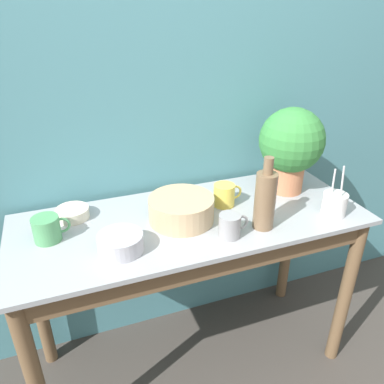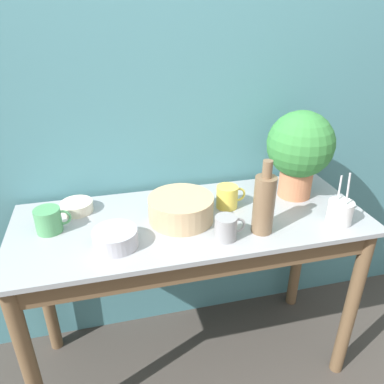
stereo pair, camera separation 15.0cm
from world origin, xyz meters
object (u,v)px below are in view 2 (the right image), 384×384
object	(u,v)px
bowl_small_cream	(77,207)
mug_yellow	(228,197)
bottle_tall	(264,203)
bowl_wash_large	(181,209)
mug_grey	(226,228)
utensil_cup	(340,212)
mug_green	(49,220)
bowl_small_steel	(115,238)
potted_plant	(300,148)

from	to	relation	value
bowl_small_cream	mug_yellow	bearing A→B (deg)	-10.48
bottle_tall	bowl_wash_large	bearing A→B (deg)	150.95
bottle_tall	mug_grey	xyz separation A→B (m)	(-0.15, -0.02, -0.08)
mug_grey	utensil_cup	distance (m)	0.48
mug_green	bowl_small_steel	distance (m)	0.29
bowl_wash_large	bowl_small_steel	world-z (taller)	bowl_wash_large
bowl_wash_large	potted_plant	bearing A→B (deg)	8.91
potted_plant	bowl_small_cream	bearing A→B (deg)	174.91
bottle_tall	utensil_cup	size ratio (longest dim) A/B	1.31
mug_grey	bottle_tall	bearing A→B (deg)	5.89
potted_plant	bottle_tall	bearing A→B (deg)	-137.22
potted_plant	mug_grey	distance (m)	0.53
utensil_cup	bottle_tall	bearing A→B (deg)	176.91
bowl_small_steel	utensil_cup	world-z (taller)	utensil_cup
bottle_tall	bowl_small_steel	world-z (taller)	bottle_tall
mug_yellow	mug_green	bearing A→B (deg)	-178.65
bowl_wash_large	mug_yellow	distance (m)	0.23
bowl_wash_large	mug_green	distance (m)	0.52
bowl_wash_large	bowl_small_steel	xyz separation A→B (m)	(-0.27, -0.12, -0.02)
bowl_small_steel	bowl_small_cream	world-z (taller)	bowl_small_steel
bowl_wash_large	bottle_tall	world-z (taller)	bottle_tall
bowl_small_cream	utensil_cup	size ratio (longest dim) A/B	0.59
bottle_tall	bowl_small_cream	bearing A→B (deg)	154.71
bowl_wash_large	mug_green	world-z (taller)	bowl_wash_large
bowl_wash_large	mug_green	xyz separation A→B (m)	(-0.51, 0.04, -0.00)
potted_plant	bowl_small_steel	distance (m)	0.87
bowl_small_cream	utensil_cup	world-z (taller)	utensil_cup
mug_green	bowl_wash_large	bearing A→B (deg)	-4.25
bowl_wash_large	mug_grey	bearing A→B (deg)	-52.25
mug_green	bowl_small_cream	bearing A→B (deg)	53.97
mug_grey	bowl_small_steel	bearing A→B (deg)	172.73
mug_green	bottle_tall	bearing A→B (deg)	-13.85
mug_yellow	utensil_cup	size ratio (longest dim) A/B	0.58
potted_plant	bottle_tall	xyz separation A→B (m)	(-0.27, -0.25, -0.11)
bowl_small_cream	utensil_cup	distance (m)	1.09
mug_grey	bowl_small_steel	size ratio (longest dim) A/B	0.73
potted_plant	mug_yellow	xyz separation A→B (m)	(-0.33, -0.03, -0.18)
bowl_wash_large	mug_yellow	size ratio (longest dim) A/B	2.04
bowl_small_steel	mug_yellow	bearing A→B (deg)	19.99
bottle_tall	mug_yellow	world-z (taller)	bottle_tall
potted_plant	bowl_small_cream	world-z (taller)	potted_plant
bowl_wash_large	bottle_tall	size ratio (longest dim) A/B	0.90
bottle_tall	mug_grey	bearing A→B (deg)	-174.11
mug_grey	mug_yellow	size ratio (longest dim) A/B	0.92
mug_green	mug_grey	world-z (taller)	mug_green
mug_green	mug_yellow	size ratio (longest dim) A/B	1.05
bowl_wash_large	bowl_small_cream	xyz separation A→B (m)	(-0.42, 0.17, -0.03)
bottle_tall	bowl_small_cream	size ratio (longest dim) A/B	2.21
potted_plant	mug_green	bearing A→B (deg)	-177.40
mug_green	utensil_cup	size ratio (longest dim) A/B	0.61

